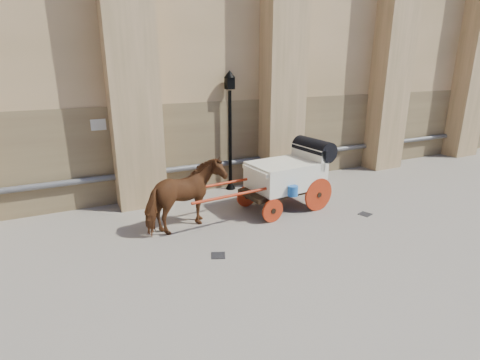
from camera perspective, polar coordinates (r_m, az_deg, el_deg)
ground at (r=9.18m, az=-3.67°, el=-10.00°), size 90.00×90.00×0.00m
horse at (r=9.77m, az=-8.29°, el=-2.52°), size 2.37×1.64×1.83m
carriage at (r=11.24m, az=7.61°, el=1.14°), size 4.70×1.76×2.02m
street_lamp at (r=12.57m, az=-1.53°, el=7.90°), size 0.37×0.37×3.98m
drain_grate_near at (r=8.75m, az=-3.34°, el=-11.41°), size 0.42×0.42×0.01m
drain_grate_far at (r=11.52m, az=18.52°, el=-4.96°), size 0.40×0.40×0.01m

